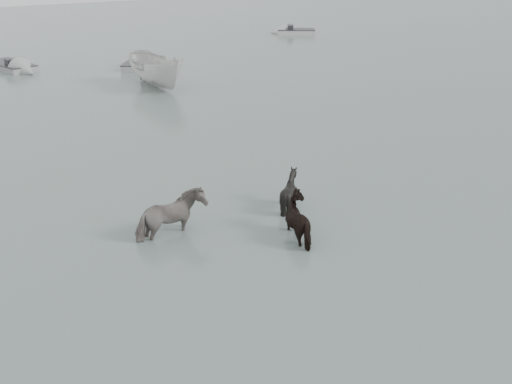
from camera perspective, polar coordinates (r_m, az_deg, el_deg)
ground at (r=14.14m, az=-1.34°, el=-7.25°), size 140.00×140.00×0.00m
pony_pinto at (r=15.30m, az=-8.60°, el=-1.54°), size 2.02×1.09×1.64m
pony_dark at (r=15.20m, az=4.90°, el=-1.92°), size 1.47×1.64×1.45m
pony_black at (r=16.92m, az=3.35°, el=0.71°), size 1.25×1.11×1.37m
boat_small at (r=32.31m, az=-9.88°, el=12.06°), size 2.21×5.25×1.99m
skiff_port at (r=38.00m, az=-11.61°, el=12.67°), size 3.82×4.49×0.75m
skiff_mid at (r=39.90m, az=-23.35°, el=11.77°), size 2.94×6.00×0.75m
skiff_star at (r=52.20m, az=4.07°, el=15.93°), size 4.61×3.86×0.75m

